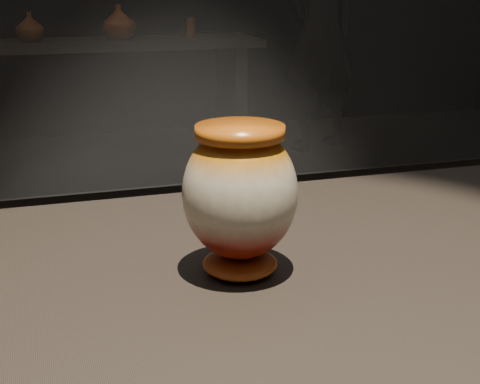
# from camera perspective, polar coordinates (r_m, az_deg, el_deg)

# --- Properties ---
(main_vase) EXTENTS (0.20, 0.20, 0.20)m
(main_vase) POSITION_cam_1_polar(r_m,az_deg,el_deg) (0.86, 0.00, -0.23)
(main_vase) COLOR maroon
(main_vase) RESTS_ON display_plinth
(back_shelf) EXTENTS (2.00, 0.60, 0.90)m
(back_shelf) POSITION_cam_1_polar(r_m,az_deg,el_deg) (4.50, -11.36, 9.28)
(back_shelf) COLOR black
(back_shelf) RESTS_ON ground
(back_vase_left) EXTENTS (0.19, 0.19, 0.18)m
(back_vase_left) POSITION_cam_1_polar(r_m,az_deg,el_deg) (4.42, -17.49, 13.28)
(back_vase_left) COLOR brown
(back_vase_left) RESTS_ON back_shelf
(back_vase_mid) EXTENTS (0.25, 0.25, 0.22)m
(back_vase_mid) POSITION_cam_1_polar(r_m,az_deg,el_deg) (4.49, -10.30, 14.10)
(back_vase_mid) COLOR maroon
(back_vase_mid) RESTS_ON back_shelf
(back_vase_right) EXTENTS (0.06, 0.06, 0.13)m
(back_vase_right) POSITION_cam_1_polar(r_m,az_deg,el_deg) (4.57, -4.26, 13.82)
(back_vase_right) COLOR brown
(back_vase_right) RESTS_ON back_shelf
(visitor) EXTENTS (0.73, 0.58, 1.76)m
(visitor) POSITION_cam_1_polar(r_m,az_deg,el_deg) (5.17, 6.89, 13.27)
(visitor) COLOR black
(visitor) RESTS_ON ground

